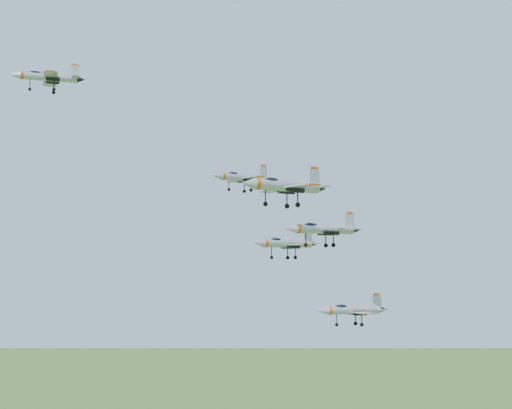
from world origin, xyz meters
name	(u,v)px	position (x,y,z in m)	size (l,w,h in m)	color
jet_lead	(47,77)	(-26.28, 11.00, 147.74)	(11.20, 9.20, 3.00)	#9DA1A9
jet_left_high	(242,177)	(2.87, 4.86, 132.74)	(10.71, 9.07, 2.90)	#9DA1A9
jet_right_high	(284,186)	(2.29, -15.50, 129.33)	(13.05, 11.05, 3.53)	#9DA1A9
jet_left_low	(285,243)	(10.64, 6.59, 122.67)	(12.03, 10.16, 3.24)	#9DA1A9
jet_right_low	(322,229)	(10.30, -8.98, 124.23)	(11.96, 9.92, 3.20)	#9DA1A9
jet_trail	(352,310)	(19.04, 0.14, 112.42)	(11.80, 9.67, 3.17)	#9DA1A9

